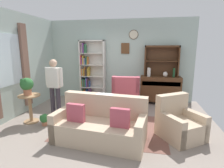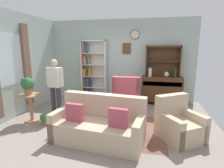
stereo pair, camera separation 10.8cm
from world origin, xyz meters
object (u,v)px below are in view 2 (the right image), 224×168
object	(u,v)px
potted_plant_small	(44,118)
coffee_table	(106,110)
vase_tall	(150,72)
person_reading	(55,84)
bottle_wine	(175,73)
potted_plant_large	(27,85)
bookshelf	(92,71)
armchair_floral	(179,125)
vase_round	(167,74)
couch_floral	(99,125)
wingback_chair	(126,98)
book_stack	(110,107)
sideboard	(161,89)
sideboard_hutch	(163,57)
plant_stand	(31,105)

from	to	relation	value
potted_plant_small	coffee_table	xyz separation A→B (m)	(1.44, 0.41, 0.18)
vase_tall	person_reading	size ratio (longest dim) A/B	0.18
bottle_wine	potted_plant_large	xyz separation A→B (m)	(-3.73, -2.13, -0.11)
bookshelf	armchair_floral	xyz separation A→B (m)	(2.68, -2.42, -0.73)
vase_round	couch_floral	distance (m)	3.14
wingback_chair	book_stack	distance (m)	1.17
bottle_wine	potted_plant_small	xyz separation A→B (m)	(-3.24, -2.26, -0.90)
coffee_table	couch_floral	bearing A→B (deg)	-85.53
coffee_table	potted_plant_large	bearing A→B (deg)	-171.68
bottle_wine	potted_plant_large	distance (m)	4.30
vase_tall	armchair_floral	size ratio (longest dim) A/B	0.27
sideboard	potted_plant_large	size ratio (longest dim) A/B	3.02
vase_round	vase_tall	bearing A→B (deg)	-178.51
wingback_chair	vase_tall	bearing A→B (deg)	50.29
coffee_table	sideboard_hutch	bearing A→B (deg)	55.46
vase_tall	sideboard	bearing A→B (deg)	11.63
wingback_chair	potted_plant_large	bearing A→B (deg)	-149.54
vase_round	book_stack	world-z (taller)	vase_round
vase_tall	plant_stand	xyz separation A→B (m)	(-2.91, -2.13, -0.63)
coffee_table	book_stack	size ratio (longest dim) A/B	4.01
potted_plant_small	vase_tall	bearing A→B (deg)	42.68
bookshelf	potted_plant_small	bearing A→B (deg)	-99.69
potted_plant_large	person_reading	bearing A→B (deg)	43.99
wingback_chair	potted_plant_large	world-z (taller)	potted_plant_large
wingback_chair	sideboard_hutch	bearing A→B (deg)	43.11
potted_plant_large	person_reading	xyz separation A→B (m)	(0.48, 0.47, -0.05)
sideboard	potted_plant_small	world-z (taller)	sideboard
vase_tall	wingback_chair	distance (m)	1.23
bookshelf	armchair_floral	size ratio (longest dim) A/B	1.97
vase_tall	potted_plant_large	distance (m)	3.64
bottle_wine	book_stack	world-z (taller)	bottle_wine
person_reading	book_stack	bearing A→B (deg)	-9.46
sideboard	potted_plant_large	distance (m)	4.03
potted_plant_large	book_stack	distance (m)	2.13
bottle_wine	plant_stand	bearing A→B (deg)	-150.16
wingback_chair	plant_stand	bearing A→B (deg)	-149.35
plant_stand	potted_plant_large	world-z (taller)	potted_plant_large
bottle_wine	wingback_chair	world-z (taller)	bottle_wine
bookshelf	bottle_wine	distance (m)	2.83
potted_plant_small	sideboard	bearing A→B (deg)	39.49
wingback_chair	book_stack	bearing A→B (deg)	-101.47
sideboard_hutch	plant_stand	size ratio (longest dim) A/B	1.56
bookshelf	potted_plant_small	xyz separation A→B (m)	(-0.42, -2.43, -0.85)
vase_tall	person_reading	bearing A→B (deg)	-145.85
book_stack	bottle_wine	bearing A→B (deg)	49.08
vase_round	armchair_floral	distance (m)	2.38
couch_floral	armchair_floral	distance (m)	1.64
sideboard	bottle_wine	size ratio (longest dim) A/B	4.42
coffee_table	book_stack	distance (m)	0.18
vase_round	person_reading	distance (m)	3.43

